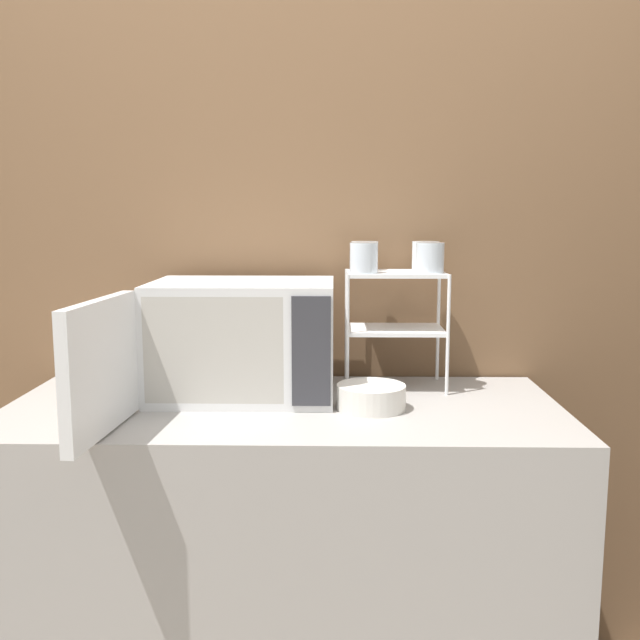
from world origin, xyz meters
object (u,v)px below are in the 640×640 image
glass_front_left (364,258)px  glass_back_right (425,256)px  dish_rack (395,305)px  glass_back_left (365,256)px  microwave (237,340)px  glass_front_right (430,258)px  bowl (371,397)px

glass_front_left → glass_back_right: size_ratio=1.00×
dish_rack → glass_back_left: bearing=151.6°
microwave → glass_front_right: 0.60m
glass_back_right → bowl: 0.50m
glass_front_right → glass_back_right: bearing=90.4°
glass_back_right → glass_front_right: size_ratio=1.00×
glass_front_left → glass_back_right: 0.22m
glass_front_right → glass_back_left: same height
glass_back_right → glass_back_left: (-0.18, -0.00, 0.00)m
glass_front_left → bowl: (0.01, -0.20, -0.36)m
glass_front_left → glass_front_right: bearing=2.0°
dish_rack → bowl: size_ratio=1.88×
glass_back_left → bowl: 0.46m
glass_back_right → glass_front_left: bearing=-151.1°
glass_front_left → glass_back_left: size_ratio=1.00×
dish_rack → bowl: (-0.08, -0.25, -0.22)m
microwave → glass_front_right: bearing=8.6°
glass_back_right → glass_front_right: same height
glass_back_left → bowl: (0.01, -0.30, -0.36)m
glass_back_right → bowl: (-0.17, -0.30, -0.36)m
dish_rack → bowl: 0.34m
bowl → glass_back_left: bearing=91.6°
glass_front_right → bowl: (-0.17, -0.20, -0.36)m
glass_front_left → glass_back_left: (0.01, 0.10, 0.00)m
microwave → glass_back_left: (0.36, 0.18, 0.23)m
microwave → dish_rack: bearing=15.8°
microwave → glass_back_left: bearing=25.9°
dish_rack → glass_front_left: glass_front_left is taller
glass_front_right → glass_back_left: size_ratio=1.00×
dish_rack → glass_back_right: glass_back_right is taller
glass_back_right → dish_rack: bearing=-150.7°
bowl → microwave: bearing=162.2°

